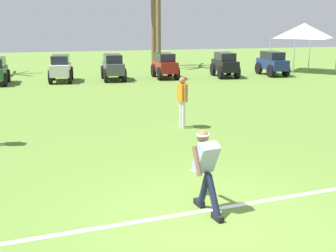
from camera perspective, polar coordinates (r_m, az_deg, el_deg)
name	(u,v)px	position (r m, az deg, el deg)	size (l,w,h in m)	color
ground_plane	(212,221)	(7.12, 6.00, -12.73)	(80.00, 80.00, 0.00)	olive
field_line_paint	(204,211)	(7.46, 4.90, -11.36)	(18.01, 0.12, 0.01)	white
frisbee_thrower	(206,167)	(7.18, 5.17, -5.57)	(0.47, 1.14, 1.41)	#191E38
frisbee_in_flight	(196,171)	(7.95, 3.87, -6.12)	(0.35, 0.36, 0.10)	white
teammate_near_sideline	(182,97)	(12.74, 1.95, 3.89)	(0.25, 0.50, 1.56)	silver
parked_car_slot_c	(61,68)	(23.34, -14.32, 7.66)	(1.35, 2.42, 1.40)	silver
parked_car_slot_d	(113,67)	(23.41, -7.46, 7.99)	(1.18, 2.36, 1.40)	#474C51
parked_car_slot_e	(165,65)	(24.05, -0.44, 8.27)	(1.17, 2.35, 1.40)	maroon
parked_car_slot_f	(225,64)	(24.77, 7.71, 8.32)	(1.35, 2.42, 1.40)	black
parked_car_slot_g	(272,63)	(26.03, 13.94, 8.31)	(1.19, 2.36, 1.40)	navy
palm_tree_right_of_centre	(159,14)	(28.79, -1.28, 14.91)	(3.19, 3.22, 5.90)	brown
palm_tree_far_right	(153,12)	(30.51, -1.98, 15.18)	(3.60, 3.19, 6.44)	brown
event_tent	(304,31)	(28.43, 17.96, 12.18)	(3.08, 3.08, 3.03)	#B2B5BA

